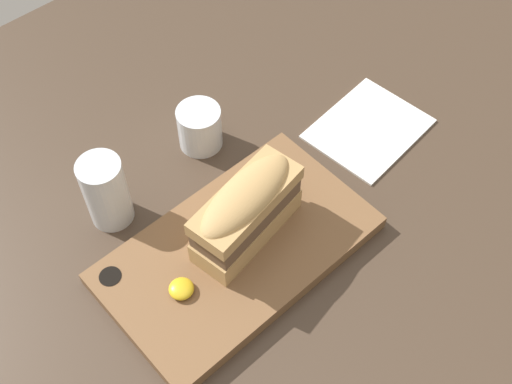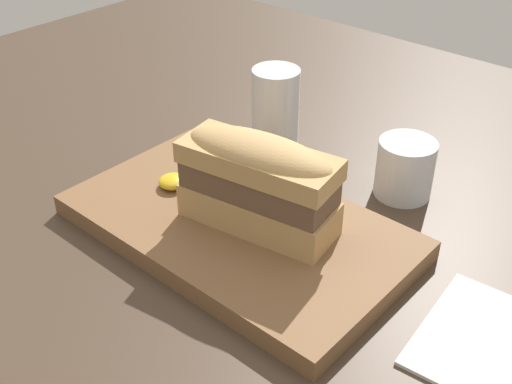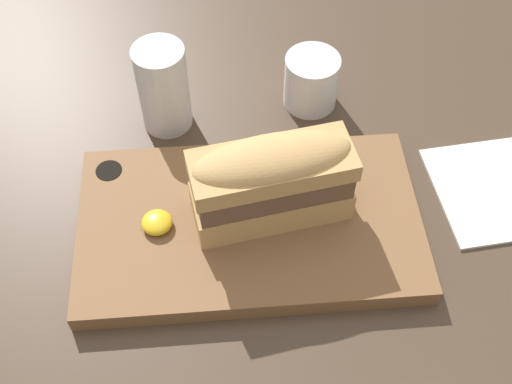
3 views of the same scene
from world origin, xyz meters
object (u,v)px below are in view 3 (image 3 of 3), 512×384
object	(u,v)px
wine_glass	(311,82)
serving_board	(249,223)
napkin	(511,187)
sandwich	(272,179)
water_glass	(164,92)

from	to	relation	value
wine_glass	serving_board	bearing A→B (deg)	-115.78
serving_board	napkin	distance (cm)	31.78
serving_board	sandwich	distance (cm)	7.41
water_glass	serving_board	bearing A→B (deg)	-62.33
serving_board	napkin	world-z (taller)	serving_board
serving_board	sandwich	xyz separation A→B (cm)	(2.52, 0.69, 6.94)
serving_board	water_glass	distance (cm)	20.14
wine_glass	napkin	world-z (taller)	wine_glass
water_glass	wine_glass	size ratio (longest dim) A/B	1.64
serving_board	wine_glass	xyz separation A→B (cm)	(9.49, 19.65, 2.21)
water_glass	napkin	xyz separation A→B (cm)	(40.76, -14.17, -4.92)
water_glass	napkin	world-z (taller)	water_glass
water_glass	napkin	bearing A→B (deg)	-19.17
sandwich	water_glass	world-z (taller)	sandwich
wine_glass	napkin	bearing A→B (deg)	-36.45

